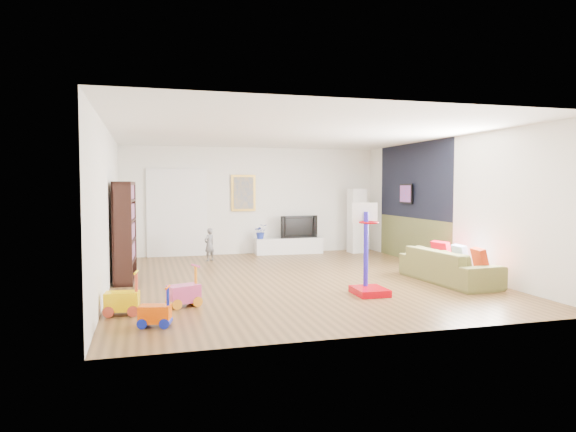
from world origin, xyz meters
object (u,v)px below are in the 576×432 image
object	(u,v)px
media_console	(289,246)
sofa	(449,266)
basketball_hoop	(370,249)
bookshelf	(125,231)

from	to	relation	value
media_console	sofa	world-z (taller)	sofa
basketball_hoop	sofa	bearing A→B (deg)	19.60
bookshelf	sofa	size ratio (longest dim) A/B	0.89
media_console	basketball_hoop	distance (m)	5.15
media_console	sofa	xyz separation A→B (m)	(1.72, -4.53, 0.10)
media_console	bookshelf	size ratio (longest dim) A/B	0.96
bookshelf	basketball_hoop	distance (m)	4.43
sofa	basketball_hoop	size ratio (longest dim) A/B	1.39
media_console	sofa	bearing A→B (deg)	-67.53
bookshelf	basketball_hoop	bearing A→B (deg)	-28.70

